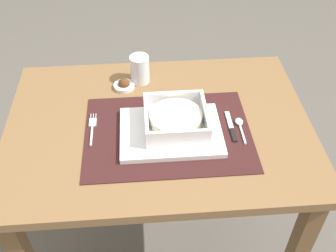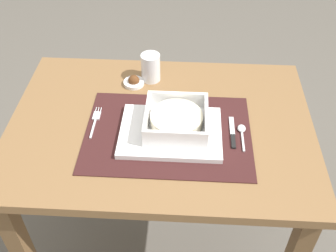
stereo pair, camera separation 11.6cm
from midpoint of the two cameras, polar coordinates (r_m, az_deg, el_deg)
name	(u,v)px [view 1 (the left image)]	position (r m, az deg, el deg)	size (l,w,h in m)	color
ground_plane	(161,247)	(1.77, -2.92, -16.81)	(6.00, 6.00, 0.00)	#59544C
dining_table	(159,149)	(1.29, -3.84, -3.38)	(0.92, 0.66, 0.71)	brown
placemat	(168,133)	(1.18, -2.81, -1.14)	(0.48, 0.35, 0.00)	#381919
serving_plate	(171,132)	(1.17, -2.43, -0.97)	(0.29, 0.22, 0.02)	white
porridge_bowl	(176,120)	(1.16, -1.74, 0.77)	(0.18, 0.18, 0.06)	white
fork	(92,126)	(1.23, -13.31, -0.19)	(0.02, 0.14, 0.00)	silver
spoon	(240,124)	(1.21, 7.42, 0.14)	(0.02, 0.11, 0.01)	silver
butter_knife	(231,128)	(1.19, 6.22, -0.43)	(0.01, 0.13, 0.01)	black
drinking_glass	(140,70)	(1.36, -6.47, 7.72)	(0.06, 0.06, 0.10)	white
condiment_saucer	(124,85)	(1.36, -8.68, 5.65)	(0.07, 0.07, 0.04)	white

